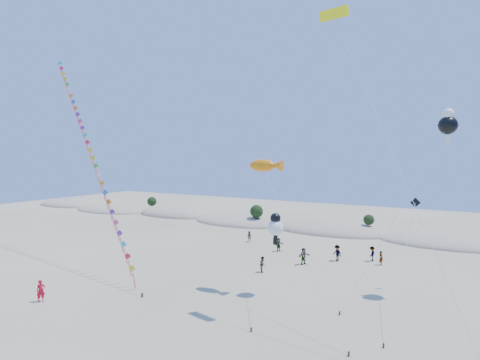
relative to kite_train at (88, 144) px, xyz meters
name	(u,v)px	position (x,y,z in m)	size (l,w,h in m)	color
ground	(95,354)	(19.02, -15.23, -13.22)	(160.00, 160.00, 0.00)	gray
dune_ridge	(336,231)	(20.08, 29.91, -13.10)	(145.30, 11.49, 5.57)	tan
kite_train	(88,144)	(0.00, 0.00, 0.00)	(27.97, 12.83, 25.56)	#3F2D1E
fish_kite	(266,166)	(22.50, 0.63, -2.21)	(11.44, 9.10, 11.58)	#3F2D1E
cartoon_kite_low	(275,226)	(23.87, -0.27, -7.31)	(2.53, 8.34, 7.02)	#3F2D1E
cartoon_kite_high	(448,123)	(36.35, 7.14, 1.40)	(7.38, 10.04, 15.89)	#3F2D1E
parafoil_kite	(336,19)	(29.20, -1.28, 8.80)	(12.08, 8.83, 22.90)	#3F2D1E
dark_kite	(408,237)	(33.91, 3.56, -7.91)	(0.87, 13.68, 8.14)	#3F2D1E
flyer_foreground	(41,291)	(8.20, -11.61, -12.32)	(0.65, 0.43, 1.79)	red
beachgoers	(343,256)	(26.22, 12.15, -12.37)	(32.74, 12.52, 1.81)	slate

